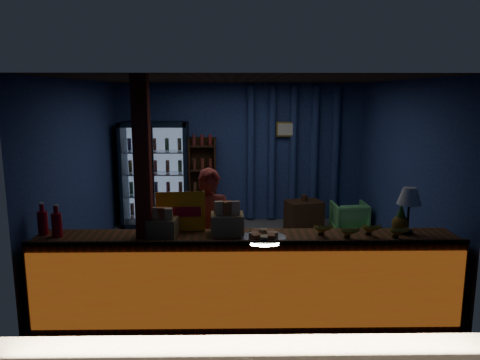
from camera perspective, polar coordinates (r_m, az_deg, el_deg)
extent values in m
plane|color=#515154|center=(7.01, 0.30, -9.60)|extent=(4.60, 4.60, 0.00)
plane|color=navy|center=(8.84, 0.00, 3.35)|extent=(4.60, 0.00, 4.60)
plane|color=navy|center=(4.52, 0.92, -3.77)|extent=(4.60, 0.00, 4.60)
plane|color=navy|center=(7.01, -18.85, 0.84)|extent=(0.00, 4.40, 4.40)
plane|color=navy|center=(7.10, 19.21, 0.94)|extent=(0.00, 4.40, 4.40)
plane|color=#472D19|center=(6.58, 0.32, 12.18)|extent=(4.60, 4.60, 0.00)
cube|color=brown|center=(5.06, 0.78, -11.99)|extent=(4.40, 0.55, 0.95)
cube|color=red|center=(4.80, 0.89, -13.33)|extent=(4.35, 0.02, 0.81)
cube|color=#3B2112|center=(4.64, 0.90, -7.63)|extent=(4.40, 0.04, 0.04)
cube|color=maroon|center=(4.89, -11.60, -2.87)|extent=(0.16, 0.16, 2.60)
cube|color=black|center=(8.93, -9.99, 0.98)|extent=(1.20, 0.06, 1.90)
cube|color=black|center=(8.77, -13.94, 0.66)|extent=(0.06, 0.60, 1.90)
cube|color=black|center=(8.59, -6.51, 0.70)|extent=(0.06, 0.60, 1.90)
cube|color=black|center=(8.56, -10.47, 6.69)|extent=(1.20, 0.60, 0.08)
cube|color=black|center=(8.86, -10.07, -5.12)|extent=(1.20, 0.60, 0.08)
cube|color=#99B2D8|center=(8.88, -10.04, 0.93)|extent=(1.08, 0.02, 1.74)
cube|color=white|center=(8.39, -10.57, 0.35)|extent=(1.12, 0.02, 1.78)
cube|color=black|center=(8.37, -10.59, 0.32)|extent=(0.05, 0.05, 1.80)
cube|color=silver|center=(8.83, -10.10, -4.31)|extent=(1.08, 0.48, 0.02)
cylinder|color=#A52C17|center=(8.88, -13.00, -3.47)|extent=(0.07, 0.07, 0.22)
cylinder|color=#1E6218|center=(8.84, -11.57, -3.48)|extent=(0.07, 0.07, 0.22)
cylinder|color=#946016|center=(8.80, -10.12, -3.49)|extent=(0.07, 0.07, 0.22)
cylinder|color=#1D1753|center=(8.77, -8.67, -3.50)|extent=(0.07, 0.07, 0.22)
cylinder|color=maroon|center=(8.74, -7.21, -3.51)|extent=(0.07, 0.07, 0.22)
cube|color=silver|center=(8.74, -10.18, -1.78)|extent=(1.08, 0.48, 0.02)
cylinder|color=#1E6218|center=(8.79, -13.11, -0.94)|extent=(0.07, 0.07, 0.22)
cylinder|color=#946016|center=(8.75, -11.66, -0.94)|extent=(0.07, 0.07, 0.22)
cylinder|color=#1D1753|center=(8.71, -10.21, -0.94)|extent=(0.07, 0.07, 0.22)
cylinder|color=maroon|center=(8.68, -8.74, -0.94)|extent=(0.07, 0.07, 0.22)
cylinder|color=#A52C17|center=(8.65, -7.27, -0.94)|extent=(0.07, 0.07, 0.22)
cube|color=silver|center=(8.66, -10.27, 0.81)|extent=(1.08, 0.48, 0.02)
cylinder|color=#946016|center=(8.72, -13.22, 1.63)|extent=(0.07, 0.07, 0.22)
cylinder|color=#1D1753|center=(8.68, -11.76, 1.65)|extent=(0.07, 0.07, 0.22)
cylinder|color=maroon|center=(8.64, -10.30, 1.66)|extent=(0.07, 0.07, 0.22)
cylinder|color=#A52C17|center=(8.61, -8.82, 1.67)|extent=(0.07, 0.07, 0.22)
cylinder|color=#1E6218|center=(8.58, -7.33, 1.68)|extent=(0.07, 0.07, 0.22)
cube|color=silver|center=(8.60, -10.36, 3.44)|extent=(1.08, 0.48, 0.02)
cylinder|color=#1D1753|center=(8.67, -13.33, 4.25)|extent=(0.07, 0.07, 0.22)
cylinder|color=maroon|center=(8.63, -11.86, 4.27)|extent=(0.07, 0.07, 0.22)
cylinder|color=#A52C17|center=(8.59, -10.39, 4.30)|extent=(0.07, 0.07, 0.22)
cylinder|color=#1E6218|center=(8.55, -8.89, 4.32)|extent=(0.07, 0.07, 0.22)
cylinder|color=#946016|center=(8.53, -7.39, 4.34)|extent=(0.07, 0.07, 0.22)
cube|color=#3B2112|center=(8.89, -4.51, 0.09)|extent=(0.50, 0.02, 1.60)
cube|color=#3B2112|center=(8.78, -6.09, -0.07)|extent=(0.03, 0.28, 1.60)
cube|color=#3B2112|center=(8.75, -3.03, -0.06)|extent=(0.03, 0.28, 1.60)
cube|color=#3B2112|center=(8.92, -4.49, -4.49)|extent=(0.46, 0.26, 0.02)
cube|color=#3B2112|center=(8.81, -4.54, -1.67)|extent=(0.46, 0.26, 0.02)
cube|color=#3B2112|center=(8.73, -4.58, 1.22)|extent=(0.46, 0.26, 0.02)
cube|color=#3B2112|center=(8.66, -4.62, 4.16)|extent=(0.46, 0.26, 0.02)
cylinder|color=navy|center=(8.79, 1.31, 3.30)|extent=(0.14, 0.14, 2.50)
cylinder|color=navy|center=(8.82, 3.92, 3.30)|extent=(0.14, 0.14, 2.50)
cylinder|color=navy|center=(8.86, 6.50, 3.29)|extent=(0.14, 0.14, 2.50)
cylinder|color=navy|center=(8.92, 9.05, 3.27)|extent=(0.14, 0.14, 2.50)
cylinder|color=navy|center=(9.00, 11.57, 3.25)|extent=(0.14, 0.14, 2.50)
cube|color=gold|center=(8.75, 5.62, 6.18)|extent=(0.36, 0.03, 0.28)
cube|color=silver|center=(8.73, 5.63, 6.17)|extent=(0.30, 0.01, 0.22)
imported|color=maroon|center=(5.58, -3.65, -6.55)|extent=(0.59, 0.41, 1.56)
imported|color=#63C667|center=(8.43, 13.17, -4.44)|extent=(0.59, 0.61, 0.54)
cube|color=#3B2112|center=(8.35, 7.78, -4.38)|extent=(0.69, 0.58, 0.54)
cylinder|color=#3B2112|center=(8.27, 7.84, -2.20)|extent=(0.11, 0.11, 0.11)
cube|color=#FFAB0D|center=(5.08, -7.28, -3.83)|extent=(0.53, 0.13, 0.42)
cube|color=#AB0B1B|center=(5.06, -7.30, -3.88)|extent=(0.44, 0.05, 0.11)
cylinder|color=#AB0B1B|center=(5.34, -22.91, -4.86)|extent=(0.11, 0.11, 0.25)
cylinder|color=#AB0B1B|center=(5.30, -23.04, -3.08)|extent=(0.05, 0.05, 0.10)
cylinder|color=white|center=(5.29, -23.07, -2.64)|extent=(0.05, 0.05, 0.02)
cylinder|color=#AB0B1B|center=(5.21, -21.42, -5.15)|extent=(0.11, 0.11, 0.25)
cylinder|color=#AB0B1B|center=(5.17, -21.55, -3.32)|extent=(0.05, 0.05, 0.10)
cylinder|color=white|center=(5.16, -21.58, -2.87)|extent=(0.05, 0.05, 0.02)
cube|color=#9B804B|center=(4.94, -1.57, -5.39)|extent=(0.35, 0.29, 0.22)
cube|color=orange|center=(4.89, -2.57, -3.37)|extent=(0.09, 0.06, 0.14)
cube|color=#CF6126|center=(4.89, -1.58, -3.36)|extent=(0.09, 0.06, 0.14)
cube|color=orange|center=(4.90, -0.58, -3.35)|extent=(0.09, 0.06, 0.14)
cube|color=#9B804B|center=(4.94, -9.38, -5.70)|extent=(0.32, 0.27, 0.19)
cube|color=orange|center=(4.92, -10.27, -3.93)|extent=(0.08, 0.06, 0.12)
cube|color=#CF6126|center=(4.90, -9.44, -3.96)|extent=(0.08, 0.06, 0.12)
cube|color=orange|center=(4.88, -8.60, -3.98)|extent=(0.08, 0.06, 0.12)
cylinder|color=silver|center=(4.80, 2.86, -7.10)|extent=(0.47, 0.47, 0.03)
cube|color=orange|center=(4.79, 3.98, -6.65)|extent=(0.10, 0.07, 0.05)
cube|color=#CF6126|center=(4.85, 3.59, -6.42)|extent=(0.12, 0.12, 0.05)
cube|color=orange|center=(4.87, 2.80, -6.34)|extent=(0.07, 0.10, 0.05)
cube|color=#CF6126|center=(4.84, 2.04, -6.44)|extent=(0.12, 0.12, 0.05)
cube|color=orange|center=(4.78, 1.75, -6.67)|extent=(0.10, 0.07, 0.05)
cube|color=#CF6126|center=(4.72, 2.12, -6.91)|extent=(0.12, 0.12, 0.05)
cube|color=orange|center=(4.70, 2.94, -7.00)|extent=(0.07, 0.10, 0.05)
cube|color=#CF6126|center=(4.73, 3.72, -6.89)|extent=(0.12, 0.12, 0.05)
cylinder|color=black|center=(5.28, 19.70, -5.98)|extent=(0.12, 0.12, 0.04)
cylinder|color=black|center=(5.24, 19.82, -4.13)|extent=(0.02, 0.02, 0.35)
cone|color=white|center=(5.19, 19.96, -1.84)|extent=(0.25, 0.25, 0.18)
sphere|color=#92671A|center=(5.28, 18.96, -5.04)|extent=(0.18, 0.18, 0.18)
cone|color=#24581E|center=(5.25, 19.06, -3.49)|extent=(0.10, 0.10, 0.14)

